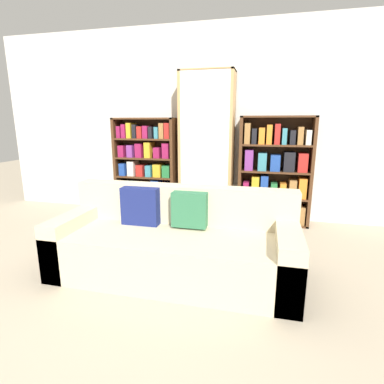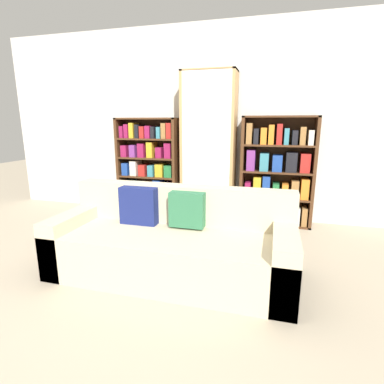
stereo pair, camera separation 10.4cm
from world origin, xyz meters
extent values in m
plane|color=tan|center=(0.00, 0.00, 0.00)|extent=(16.00, 16.00, 0.00)
cube|color=beige|center=(0.00, 2.37, 1.35)|extent=(6.51, 0.06, 2.70)
cube|color=beige|center=(0.14, 0.41, 0.20)|extent=(2.16, 0.84, 0.41)
cube|color=beige|center=(0.14, 0.73, 0.59)|extent=(2.16, 0.20, 0.37)
cube|color=beige|center=(-0.84, 0.41, 0.26)|extent=(0.20, 0.84, 0.53)
cube|color=beige|center=(1.12, 0.41, 0.26)|extent=(0.20, 0.84, 0.53)
cube|color=navy|center=(-0.24, 0.57, 0.59)|extent=(0.36, 0.12, 0.36)
cube|color=#2D6B47|center=(0.25, 0.57, 0.59)|extent=(0.32, 0.12, 0.32)
cube|color=#4C2D19|center=(-1.27, 2.16, 0.72)|extent=(0.04, 0.32, 1.43)
cube|color=#4C2D19|center=(-0.38, 2.16, 0.72)|extent=(0.04, 0.32, 1.43)
cube|color=#4C2D19|center=(-0.82, 2.16, 1.42)|extent=(0.93, 0.32, 0.02)
cube|color=#4C2D19|center=(-0.82, 2.16, 0.01)|extent=(0.93, 0.32, 0.02)
cube|color=#4C2D19|center=(-0.82, 2.32, 0.72)|extent=(0.93, 0.01, 1.43)
cube|color=#4C2D19|center=(-0.82, 2.16, 0.30)|extent=(0.85, 0.32, 0.02)
cube|color=#4C2D19|center=(-0.82, 2.16, 0.58)|extent=(0.85, 0.32, 0.02)
cube|color=#4C2D19|center=(-0.82, 2.16, 0.86)|extent=(0.85, 0.32, 0.02)
cube|color=#4C2D19|center=(-0.82, 2.16, 1.13)|extent=(0.85, 0.32, 0.02)
cube|color=#AD231E|center=(-1.17, 2.15, 0.10)|extent=(0.12, 0.24, 0.16)
cube|color=orange|center=(-1.03, 2.15, 0.13)|extent=(0.09, 0.24, 0.21)
cube|color=#1E4293|center=(-0.89, 2.15, 0.13)|extent=(0.12, 0.24, 0.22)
cube|color=#AD231E|center=(-0.75, 2.15, 0.13)|extent=(0.12, 0.24, 0.22)
cube|color=#5B5B60|center=(-0.62, 2.15, 0.11)|extent=(0.11, 0.24, 0.16)
cube|color=black|center=(-0.48, 2.15, 0.11)|extent=(0.08, 0.24, 0.17)
cube|color=teal|center=(-1.15, 2.15, 0.40)|extent=(0.15, 0.24, 0.18)
cube|color=olive|center=(-0.99, 2.15, 0.39)|extent=(0.10, 0.24, 0.16)
cube|color=beige|center=(-0.82, 2.15, 0.39)|extent=(0.12, 0.24, 0.16)
cube|color=#1E4293|center=(-0.66, 2.15, 0.42)|extent=(0.12, 0.24, 0.22)
cube|color=#7A3384|center=(-0.49, 2.15, 0.41)|extent=(0.13, 0.24, 0.19)
cube|color=#1E4293|center=(-1.16, 2.15, 0.68)|extent=(0.09, 0.24, 0.18)
cube|color=beige|center=(-1.03, 2.15, 0.70)|extent=(0.10, 0.24, 0.22)
cube|color=#AD231E|center=(-0.89, 2.15, 0.67)|extent=(0.10, 0.24, 0.17)
cube|color=teal|center=(-0.75, 2.15, 0.67)|extent=(0.08, 0.24, 0.16)
cube|color=gold|center=(-0.62, 2.15, 0.68)|extent=(0.11, 0.24, 0.18)
cube|color=#237038|center=(-0.48, 2.15, 0.68)|extent=(0.11, 0.24, 0.17)
cube|color=#8E1947|center=(-1.17, 2.15, 0.95)|extent=(0.09, 0.24, 0.17)
cube|color=#7A3384|center=(-1.03, 2.15, 0.96)|extent=(0.09, 0.24, 0.18)
cube|color=#8E1947|center=(-0.89, 2.15, 0.97)|extent=(0.10, 0.24, 0.20)
cube|color=gold|center=(-0.76, 2.15, 0.98)|extent=(0.09, 0.24, 0.22)
cube|color=#8E1947|center=(-0.62, 2.15, 0.94)|extent=(0.09, 0.24, 0.15)
cube|color=#8E1947|center=(-0.48, 2.15, 0.97)|extent=(0.09, 0.24, 0.21)
cube|color=#8E1947|center=(-1.19, 2.15, 1.23)|extent=(0.06, 0.24, 0.17)
cube|color=#8E1947|center=(-1.11, 2.15, 1.24)|extent=(0.06, 0.24, 0.20)
cube|color=gold|center=(-1.03, 2.15, 1.25)|extent=(0.07, 0.24, 0.22)
cube|color=black|center=(-0.95, 2.15, 1.24)|extent=(0.06, 0.24, 0.19)
cube|color=#AD231E|center=(-0.87, 2.15, 1.23)|extent=(0.07, 0.24, 0.17)
cube|color=#8E1947|center=(-0.78, 2.15, 1.23)|extent=(0.07, 0.24, 0.18)
cube|color=black|center=(-0.70, 2.15, 1.23)|extent=(0.05, 0.24, 0.17)
cube|color=teal|center=(-0.61, 2.15, 1.23)|extent=(0.05, 0.24, 0.16)
cube|color=olive|center=(-0.54, 2.15, 1.25)|extent=(0.07, 0.24, 0.21)
cube|color=#AD231E|center=(-0.46, 2.15, 1.25)|extent=(0.07, 0.24, 0.22)
cube|color=tan|center=(-0.25, 2.14, 1.02)|extent=(0.04, 0.36, 2.04)
cube|color=tan|center=(0.45, 2.14, 1.02)|extent=(0.04, 0.36, 2.04)
cube|color=tan|center=(0.10, 2.14, 2.03)|extent=(0.74, 0.36, 0.02)
cube|color=tan|center=(0.10, 2.14, 0.01)|extent=(0.74, 0.36, 0.02)
cube|color=tan|center=(0.10, 2.32, 1.02)|extent=(0.74, 0.01, 2.04)
cube|color=silver|center=(0.10, 1.97, 1.02)|extent=(0.66, 0.01, 2.02)
cube|color=tan|center=(0.10, 2.14, 0.36)|extent=(0.66, 0.32, 0.02)
cube|color=tan|center=(0.10, 2.14, 0.69)|extent=(0.66, 0.32, 0.02)
cube|color=tan|center=(0.10, 2.14, 1.02)|extent=(0.66, 0.32, 0.02)
cube|color=tan|center=(0.10, 2.14, 1.35)|extent=(0.66, 0.32, 0.02)
cube|color=tan|center=(0.10, 2.14, 1.69)|extent=(0.66, 0.32, 0.02)
cylinder|color=silver|center=(-0.11, 2.13, 0.06)|extent=(0.01, 0.01, 0.07)
cone|color=silver|center=(-0.11, 2.13, 0.13)|extent=(0.09, 0.09, 0.08)
cylinder|color=silver|center=(0.10, 2.15, 0.06)|extent=(0.01, 0.01, 0.07)
cone|color=silver|center=(0.10, 2.15, 0.13)|extent=(0.09, 0.09, 0.08)
cylinder|color=silver|center=(0.30, 2.16, 0.06)|extent=(0.01, 0.01, 0.07)
cone|color=silver|center=(0.30, 2.16, 0.13)|extent=(0.09, 0.09, 0.08)
cylinder|color=silver|center=(-0.11, 2.15, 0.40)|extent=(0.01, 0.01, 0.07)
cone|color=silver|center=(-0.11, 2.15, 0.48)|extent=(0.09, 0.09, 0.08)
cylinder|color=silver|center=(0.10, 2.14, 0.40)|extent=(0.01, 0.01, 0.07)
cone|color=silver|center=(0.10, 2.14, 0.48)|extent=(0.09, 0.09, 0.08)
cylinder|color=silver|center=(0.30, 2.14, 0.40)|extent=(0.01, 0.01, 0.07)
cone|color=silver|center=(0.30, 2.14, 0.48)|extent=(0.09, 0.09, 0.08)
cylinder|color=silver|center=(-0.16, 2.16, 0.74)|extent=(0.01, 0.01, 0.08)
cone|color=silver|center=(-0.16, 2.16, 0.84)|extent=(0.07, 0.07, 0.10)
cylinder|color=silver|center=(-0.06, 2.16, 0.74)|extent=(0.01, 0.01, 0.08)
cone|color=silver|center=(-0.06, 2.16, 0.84)|extent=(0.07, 0.07, 0.10)
cylinder|color=silver|center=(0.05, 2.15, 0.74)|extent=(0.01, 0.01, 0.08)
cone|color=silver|center=(0.05, 2.15, 0.84)|extent=(0.07, 0.07, 0.10)
cylinder|color=silver|center=(0.15, 2.13, 0.74)|extent=(0.01, 0.01, 0.08)
cone|color=silver|center=(0.15, 2.13, 0.84)|extent=(0.07, 0.07, 0.10)
cylinder|color=silver|center=(0.25, 2.15, 0.74)|extent=(0.01, 0.01, 0.08)
cone|color=silver|center=(0.25, 2.15, 0.84)|extent=(0.07, 0.07, 0.10)
cylinder|color=silver|center=(0.35, 2.13, 0.74)|extent=(0.01, 0.01, 0.08)
cone|color=silver|center=(0.35, 2.13, 0.84)|extent=(0.07, 0.07, 0.10)
cylinder|color=silver|center=(-0.13, 2.16, 1.07)|extent=(0.01, 0.01, 0.08)
cone|color=silver|center=(-0.13, 2.16, 1.16)|extent=(0.09, 0.09, 0.10)
cylinder|color=silver|center=(0.02, 2.15, 1.07)|extent=(0.01, 0.01, 0.08)
cone|color=silver|center=(0.02, 2.15, 1.16)|extent=(0.09, 0.09, 0.10)
cylinder|color=silver|center=(0.17, 2.12, 1.07)|extent=(0.01, 0.01, 0.08)
cone|color=silver|center=(0.17, 2.12, 1.16)|extent=(0.09, 0.09, 0.10)
cylinder|color=silver|center=(0.33, 2.13, 1.07)|extent=(0.01, 0.01, 0.08)
cone|color=silver|center=(0.33, 2.13, 1.16)|extent=(0.09, 0.09, 0.10)
cylinder|color=silver|center=(-0.15, 2.14, 1.41)|extent=(0.01, 0.01, 0.08)
cone|color=silver|center=(-0.15, 2.14, 1.49)|extent=(0.09, 0.09, 0.10)
cylinder|color=silver|center=(-0.03, 2.15, 1.41)|extent=(0.01, 0.01, 0.08)
cone|color=silver|center=(-0.03, 2.15, 1.49)|extent=(0.09, 0.09, 0.10)
cylinder|color=silver|center=(0.10, 2.16, 1.41)|extent=(0.01, 0.01, 0.08)
cone|color=silver|center=(0.10, 2.16, 1.49)|extent=(0.09, 0.09, 0.10)
cylinder|color=silver|center=(0.22, 2.15, 1.41)|extent=(0.01, 0.01, 0.08)
cone|color=silver|center=(0.22, 2.15, 1.49)|extent=(0.09, 0.09, 0.10)
cylinder|color=silver|center=(0.34, 2.14, 1.41)|extent=(0.01, 0.01, 0.08)
cone|color=silver|center=(0.34, 2.14, 1.49)|extent=(0.09, 0.09, 0.10)
cylinder|color=silver|center=(-0.16, 2.14, 1.73)|extent=(0.01, 0.01, 0.07)
cone|color=silver|center=(-0.16, 2.14, 1.81)|extent=(0.07, 0.07, 0.09)
cylinder|color=silver|center=(-0.06, 2.15, 1.73)|extent=(0.01, 0.01, 0.07)
cone|color=silver|center=(-0.06, 2.15, 1.81)|extent=(0.07, 0.07, 0.09)
cylinder|color=silver|center=(0.05, 2.15, 1.73)|extent=(0.01, 0.01, 0.07)
cone|color=silver|center=(0.05, 2.15, 1.81)|extent=(0.07, 0.07, 0.09)
cylinder|color=silver|center=(0.15, 2.16, 1.73)|extent=(0.01, 0.01, 0.07)
cone|color=silver|center=(0.15, 2.16, 1.81)|extent=(0.07, 0.07, 0.09)
cylinder|color=silver|center=(0.25, 2.16, 1.73)|extent=(0.01, 0.01, 0.07)
cone|color=silver|center=(0.25, 2.16, 1.81)|extent=(0.07, 0.07, 0.09)
cylinder|color=silver|center=(0.35, 2.15, 1.73)|extent=(0.01, 0.01, 0.07)
cone|color=silver|center=(0.35, 2.15, 1.81)|extent=(0.07, 0.07, 0.09)
cube|color=#4C2D19|center=(0.58, 2.16, 0.73)|extent=(0.04, 0.32, 1.45)
cube|color=#4C2D19|center=(1.49, 2.16, 0.73)|extent=(0.04, 0.32, 1.45)
cube|color=#4C2D19|center=(1.03, 2.16, 1.44)|extent=(0.95, 0.32, 0.02)
cube|color=#4C2D19|center=(1.03, 2.16, 0.01)|extent=(0.95, 0.32, 0.02)
cube|color=#4C2D19|center=(1.03, 2.32, 0.73)|extent=(0.95, 0.01, 1.45)
cube|color=#4C2D19|center=(1.03, 2.16, 0.38)|extent=(0.87, 0.32, 0.02)
cube|color=#4C2D19|center=(1.03, 2.16, 0.73)|extent=(0.87, 0.32, 0.02)
cube|color=#4C2D19|center=(1.03, 2.16, 1.08)|extent=(0.87, 0.32, 0.02)
cube|color=#1E4293|center=(0.65, 2.15, 0.15)|extent=(0.06, 0.24, 0.25)
cube|color=#5B5B60|center=(0.73, 2.15, 0.16)|extent=(0.07, 0.24, 0.28)
cube|color=orange|center=(0.82, 2.15, 0.16)|extent=(0.06, 0.24, 0.27)
cube|color=teal|center=(0.90, 2.15, 0.12)|extent=(0.06, 0.24, 0.19)
cube|color=#8E1947|center=(0.99, 2.15, 0.12)|extent=(0.05, 0.24, 0.19)
cube|color=#5B5B60|center=(1.07, 2.15, 0.16)|extent=(0.07, 0.24, 0.27)
cube|color=beige|center=(1.16, 2.15, 0.12)|extent=(0.07, 0.24, 0.20)
cube|color=black|center=(1.24, 2.15, 0.16)|extent=(0.06, 0.24, 0.27)
cube|color=beige|center=(1.33, 2.15, 0.14)|extent=(0.05, 0.24, 0.24)
cube|color=olive|center=(1.42, 2.15, 0.15)|extent=(0.07, 0.24, 0.24)
cube|color=#8E1947|center=(0.66, 2.15, 0.48)|extent=(0.07, 0.24, 0.18)
cube|color=gold|center=(0.79, 2.15, 0.52)|extent=(0.10, 0.24, 0.27)
cube|color=#1E4293|center=(0.91, 2.15, 0.53)|extent=(0.10, 0.24, 0.28)
cube|color=#237038|center=(1.03, 2.15, 0.48)|extent=(0.08, 0.24, 0.19)
cube|color=orange|center=(1.15, 2.15, 0.48)|extent=(0.08, 0.24, 0.19)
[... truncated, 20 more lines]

